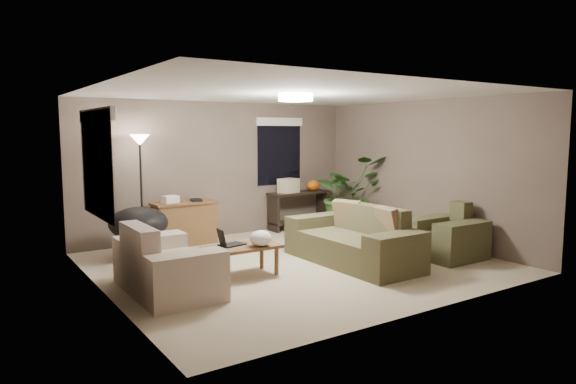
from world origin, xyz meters
TOP-DOWN VIEW (x-y plane):
  - room_shell at (0.00, 0.00)m, footprint 5.50×5.50m
  - main_sofa at (0.74, -0.46)m, footprint 0.95×2.20m
  - throw_pillows at (1.00, -0.46)m, footprint 0.38×1.39m
  - loveseat at (-2.11, -0.26)m, footprint 0.90×1.60m
  - armchair at (2.16, -0.99)m, footprint 0.95×1.00m
  - coffee_table at (-0.99, -0.18)m, footprint 1.00×0.55m
  - laptop at (-1.16, -0.08)m, footprint 0.39×0.29m
  - plastic_bag at (-0.79, -0.33)m, footprint 0.31×0.28m
  - desk at (-0.88, 2.13)m, footprint 1.10×0.50m
  - desk_papers at (-1.03, 2.12)m, footprint 0.70×0.29m
  - console_table at (1.61, 2.25)m, footprint 1.30×0.40m
  - pumpkin at (1.96, 2.25)m, footprint 0.32×0.32m
  - cardboard_box at (1.36, 2.25)m, footprint 0.44×0.38m
  - papasan_chair at (-1.85, 1.59)m, footprint 1.02×1.02m
  - floor_lamp at (-1.63, 2.08)m, footprint 0.32×0.32m
  - ceiling_fixture at (0.00, 0.00)m, footprint 0.50×0.50m
  - houseplant at (2.25, 1.47)m, footprint 1.34×1.49m
  - cat_scratching_post at (2.26, 0.14)m, footprint 0.32×0.32m
  - window_left at (-2.73, 0.30)m, footprint 0.05×1.56m
  - window_back at (1.30, 2.48)m, footprint 1.06×0.05m

SIDE VIEW (x-z plane):
  - cat_scratching_post at x=2.26m, z-range -0.04..0.46m
  - main_sofa at x=0.74m, z-range -0.13..0.72m
  - loveseat at x=-2.11m, z-range -0.13..0.72m
  - armchair at x=2.16m, z-range -0.13..0.72m
  - coffee_table at x=-0.99m, z-range 0.15..0.57m
  - desk at x=-0.88m, z-range 0.00..0.75m
  - console_table at x=1.61m, z-range 0.06..0.81m
  - papasan_chair at x=-1.85m, z-range 0.07..0.86m
  - laptop at x=-1.16m, z-range 0.36..0.60m
  - plastic_bag at x=-0.79m, z-range 0.42..0.63m
  - houseplant at x=2.25m, z-range 0.00..1.16m
  - throw_pillows at x=1.00m, z-range 0.42..0.88m
  - desk_papers at x=-1.03m, z-range 0.74..0.86m
  - pumpkin at x=1.96m, z-range 0.75..0.97m
  - cardboard_box at x=1.36m, z-range 0.75..1.03m
  - room_shell at x=0.00m, z-range -1.50..4.00m
  - floor_lamp at x=-1.63m, z-range 0.64..2.55m
  - window_left at x=-2.73m, z-range 1.12..2.45m
  - window_back at x=1.30m, z-range 1.12..2.45m
  - ceiling_fixture at x=0.00m, z-range 2.39..2.49m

